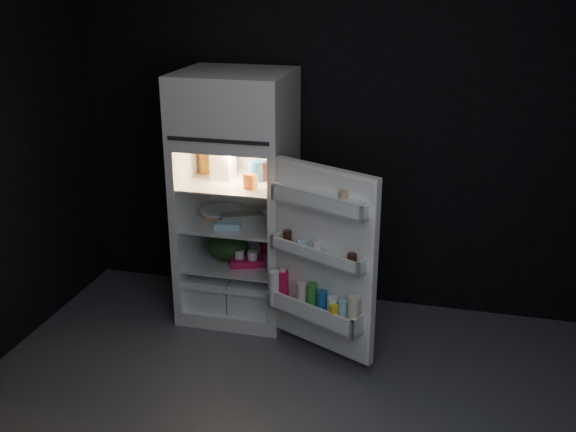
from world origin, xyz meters
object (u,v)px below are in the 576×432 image
(milk_jug, at_px, (223,162))
(fridge_door, at_px, (321,265))
(yogurt_tray, at_px, (247,262))
(egg_carton, at_px, (242,218))
(refrigerator, at_px, (238,188))

(milk_jug, bearing_deg, fridge_door, -28.47)
(milk_jug, distance_m, yogurt_tray, 0.73)
(milk_jug, distance_m, egg_carton, 0.42)
(milk_jug, relative_size, egg_carton, 0.82)
(fridge_door, height_order, egg_carton, fridge_door)
(fridge_door, xyz_separation_m, egg_carton, (-0.66, 0.46, 0.08))
(refrigerator, height_order, yogurt_tray, refrigerator)
(fridge_door, bearing_deg, egg_carton, 145.51)
(fridge_door, bearing_deg, yogurt_tray, 146.62)
(yogurt_tray, bearing_deg, refrigerator, 105.54)
(refrigerator, distance_m, egg_carton, 0.22)
(fridge_door, height_order, yogurt_tray, fridge_door)
(egg_carton, bearing_deg, yogurt_tray, -70.50)
(fridge_door, xyz_separation_m, yogurt_tray, (-0.62, 0.41, -0.23))
(egg_carton, relative_size, yogurt_tray, 1.21)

